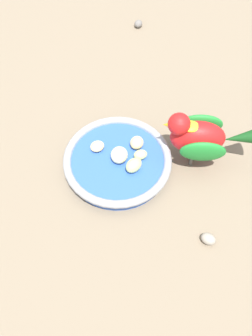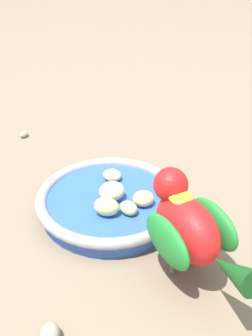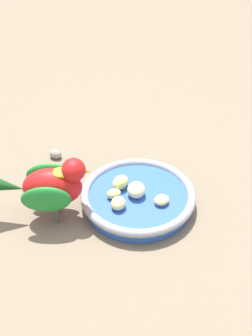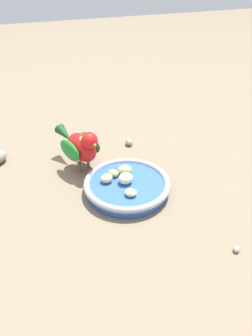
# 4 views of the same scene
# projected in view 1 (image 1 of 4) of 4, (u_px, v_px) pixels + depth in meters

# --- Properties ---
(ground_plane) EXTENTS (4.00, 4.00, 0.00)m
(ground_plane) POSITION_uv_depth(u_px,v_px,m) (134.00, 158.00, 0.74)
(ground_plane) COLOR #756651
(feeding_bowl) EXTENTS (0.20, 0.20, 0.03)m
(feeding_bowl) POSITION_uv_depth(u_px,v_px,m) (118.00, 162.00, 0.71)
(feeding_bowl) COLOR #2D56B7
(feeding_bowl) RESTS_ON ground_plane
(apple_piece_0) EXTENTS (0.03, 0.03, 0.02)m
(apple_piece_0) POSITION_uv_depth(u_px,v_px,m) (136.00, 142.00, 0.72)
(apple_piece_0) COLOR #E5C67F
(apple_piece_0) RESTS_ON feeding_bowl
(apple_piece_1) EXTENTS (0.04, 0.04, 0.03)m
(apple_piece_1) POSITION_uv_depth(u_px,v_px,m) (119.00, 155.00, 0.70)
(apple_piece_1) COLOR beige
(apple_piece_1) RESTS_ON feeding_bowl
(apple_piece_2) EXTENTS (0.04, 0.03, 0.02)m
(apple_piece_2) POSITION_uv_depth(u_px,v_px,m) (97.00, 146.00, 0.71)
(apple_piece_2) COLOR #E5C67F
(apple_piece_2) RESTS_ON feeding_bowl
(apple_piece_3) EXTENTS (0.04, 0.03, 0.02)m
(apple_piece_3) POSITION_uv_depth(u_px,v_px,m) (134.00, 165.00, 0.69)
(apple_piece_3) COLOR #C6D17A
(apple_piece_3) RESTS_ON feeding_bowl
(apple_piece_4) EXTENTS (0.03, 0.03, 0.02)m
(apple_piece_4) POSITION_uv_depth(u_px,v_px,m) (140.00, 155.00, 0.70)
(apple_piece_4) COLOR #C6D17A
(apple_piece_4) RESTS_ON feeding_bowl
(parrot) EXTENTS (0.10, 0.17, 0.12)m
(parrot) POSITION_uv_depth(u_px,v_px,m) (200.00, 136.00, 0.68)
(parrot) COLOR #59544C
(parrot) RESTS_ON ground_plane
(pebble_0) EXTENTS (0.02, 0.03, 0.02)m
(pebble_0) POSITION_uv_depth(u_px,v_px,m) (208.00, 239.00, 0.64)
(pebble_0) COLOR gray
(pebble_0) RESTS_ON ground_plane
(pebble_2) EXTENTS (0.02, 0.02, 0.02)m
(pebble_2) POSITION_uv_depth(u_px,v_px,m) (138.00, 24.00, 0.95)
(pebble_2) COLOR slate
(pebble_2) RESTS_ON ground_plane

